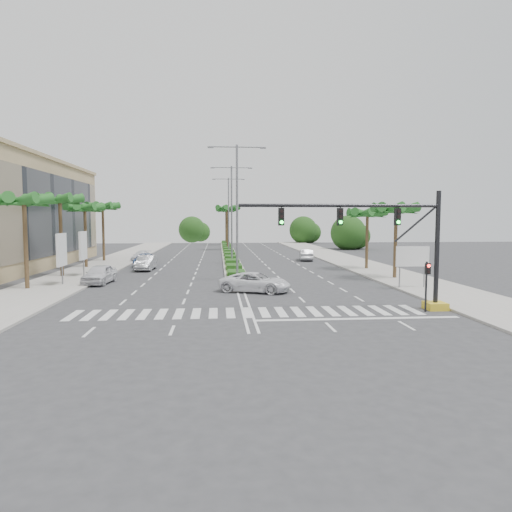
{
  "coord_description": "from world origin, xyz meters",
  "views": [
    {
      "loc": [
        -1.69,
        -26.46,
        5.5
      ],
      "look_at": [
        0.88,
        4.36,
        3.0
      ],
      "focal_mm": 32.0,
      "sensor_mm": 36.0,
      "label": 1
    }
  ],
  "objects_px": {
    "car_parked_b": "(146,263)",
    "car_right": "(306,255)",
    "car_crossing": "(255,282)",
    "car_parked_c": "(145,260)",
    "car_parked_a": "(100,274)",
    "car_parked_d": "(141,256)"
  },
  "relations": [
    {
      "from": "car_parked_b",
      "to": "car_right",
      "type": "distance_m",
      "value": 21.87
    },
    {
      "from": "car_crossing",
      "to": "car_right",
      "type": "xyz_separation_m",
      "value": [
        8.89,
        25.74,
        0.03
      ]
    },
    {
      "from": "car_parked_b",
      "to": "car_right",
      "type": "xyz_separation_m",
      "value": [
        19.47,
        9.96,
        -0.03
      ]
    },
    {
      "from": "car_parked_b",
      "to": "car_parked_c",
      "type": "distance_m",
      "value": 4.24
    },
    {
      "from": "car_parked_a",
      "to": "car_right",
      "type": "bearing_deg",
      "value": 48.03
    },
    {
      "from": "car_parked_c",
      "to": "car_crossing",
      "type": "height_order",
      "value": "car_crossing"
    },
    {
      "from": "car_parked_a",
      "to": "car_parked_b",
      "type": "xyz_separation_m",
      "value": [
        2.32,
        10.25,
        -0.02
      ]
    },
    {
      "from": "car_crossing",
      "to": "car_parked_c",
      "type": "bearing_deg",
      "value": 51.0
    },
    {
      "from": "car_parked_c",
      "to": "car_crossing",
      "type": "bearing_deg",
      "value": -64.36
    },
    {
      "from": "car_parked_a",
      "to": "car_parked_b",
      "type": "relative_size",
      "value": 0.99
    },
    {
      "from": "car_parked_c",
      "to": "car_crossing",
      "type": "relative_size",
      "value": 1.0
    },
    {
      "from": "car_parked_c",
      "to": "car_right",
      "type": "height_order",
      "value": "car_right"
    },
    {
      "from": "car_crossing",
      "to": "car_right",
      "type": "bearing_deg",
      "value": 2.39
    },
    {
      "from": "car_parked_a",
      "to": "car_parked_b",
      "type": "bearing_deg",
      "value": 82.42
    },
    {
      "from": "car_parked_d",
      "to": "car_right",
      "type": "bearing_deg",
      "value": 3.29
    },
    {
      "from": "car_parked_b",
      "to": "car_parked_d",
      "type": "relative_size",
      "value": 1.09
    },
    {
      "from": "car_parked_c",
      "to": "car_crossing",
      "type": "xyz_separation_m",
      "value": [
        11.31,
        -19.95,
        0.0
      ]
    },
    {
      "from": "car_parked_c",
      "to": "car_parked_b",
      "type": "bearing_deg",
      "value": -84.0
    },
    {
      "from": "car_parked_b",
      "to": "car_right",
      "type": "height_order",
      "value": "car_parked_b"
    },
    {
      "from": "car_parked_d",
      "to": "car_right",
      "type": "height_order",
      "value": "car_right"
    },
    {
      "from": "car_parked_b",
      "to": "car_crossing",
      "type": "relative_size",
      "value": 0.91
    },
    {
      "from": "car_parked_a",
      "to": "car_parked_d",
      "type": "relative_size",
      "value": 1.07
    }
  ]
}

